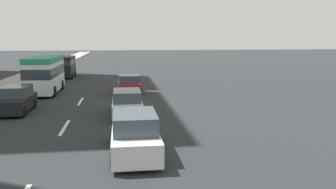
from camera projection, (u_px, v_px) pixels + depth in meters
The scene contains 10 objects.
ground_plane at pixel (92, 84), 35.87m from camera, with size 198.00×198.00×0.00m, color #26282B.
sidewalk_right at pixel (8, 84), 34.79m from camera, with size 162.00×3.40×0.15m, color #9E9B93.
lane_stripe_mid at pixel (65, 127), 18.25m from camera, with size 3.20×0.16×0.01m, color silver.
lane_stripe_far at pixel (81, 101), 25.78m from camera, with size 3.20×0.16×0.01m, color silver.
car_lead at pixel (127, 103), 21.03m from camera, with size 4.59×1.81×1.54m.
car_third at pixel (16, 100), 21.88m from camera, with size 4.15×1.81×1.64m.
car_fourth at pixel (129, 84), 29.61m from camera, with size 4.03×1.91×1.55m.
minibus_fifth at pixel (45, 73), 29.42m from camera, with size 6.70×2.28×3.05m.
van_sixth at pixel (64, 66), 41.03m from camera, with size 4.65×2.22×2.47m.
car_seventh at pixel (135, 134), 13.99m from camera, with size 4.77×1.87×1.72m.
Camera 1 is at (-4.83, -2.92, 4.59)m, focal length 37.69 mm.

